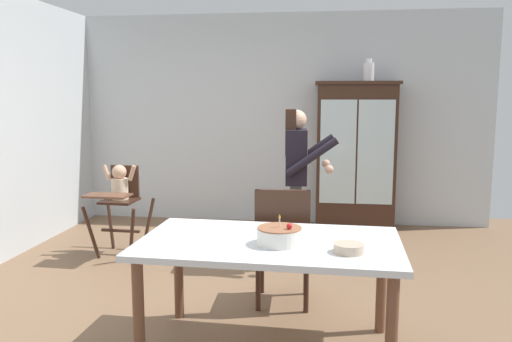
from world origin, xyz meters
The scene contains 10 objects.
ground_plane centered at (0.00, 0.00, 0.00)m, with size 6.24×6.24×0.00m, color brown.
wall_back centered at (0.00, 2.63, 1.35)m, with size 5.32×0.06×2.70m, color silver.
china_cabinet centered at (0.95, 2.37, 0.92)m, with size 1.01×0.48×1.83m.
ceramic_vase centered at (1.08, 2.37, 1.95)m, with size 0.13×0.13×0.27m.
high_chair_with_toddler centered at (-1.54, 0.95, 0.65)m, with size 0.60×0.70×0.95m.
adult_person centered at (0.31, 0.82, 0.97)m, with size 0.52×0.50×1.53m.
dining_table centered at (0.22, -0.90, 0.65)m, with size 1.69×1.01×0.74m.
birthday_cake centered at (0.29, -0.98, 0.79)m, with size 0.28×0.28×0.19m.
serving_bowl centered at (0.71, -1.10, 0.77)m, with size 0.18×0.18×0.06m, color #C6AD93.
dining_chair_far_side centered at (0.26, -0.21, 0.56)m, with size 0.46×0.46×0.96m.
Camera 1 is at (0.55, -4.05, 1.65)m, focal length 35.96 mm.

